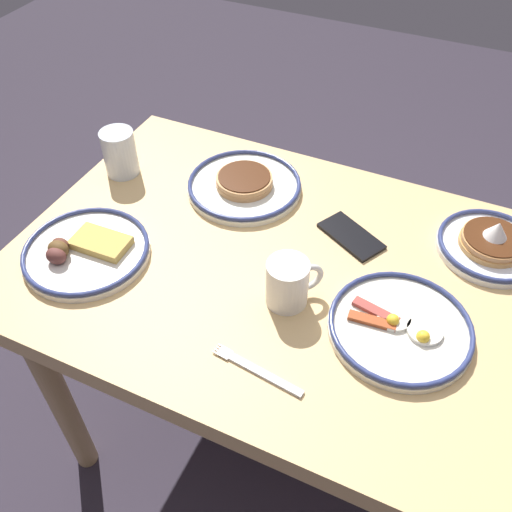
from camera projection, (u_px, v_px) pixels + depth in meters
The scene contains 10 objects.
ground_plane at pixel (279, 438), 1.67m from camera, with size 6.00×6.00×0.00m, color #302935.
dining_table at pixel (288, 297), 1.21m from camera, with size 1.15×0.77×0.75m.
plate_near_main at pixel (244, 184), 1.31m from camera, with size 0.27×0.27×0.04m.
plate_center_pancakes at pixel (400, 327), 1.02m from camera, with size 0.27×0.27×0.04m.
plate_far_companion at pixel (491, 244), 1.16m from camera, with size 0.22×0.22×0.08m.
plate_far_side at pixel (85, 251), 1.15m from camera, with size 0.26×0.26×0.05m.
coffee_mug at pixel (289, 282), 1.04m from camera, with size 0.10×0.10×0.10m.
drinking_glass at pixel (120, 155), 1.33m from camera, with size 0.08×0.08×0.11m.
cell_phone at pixel (351, 236), 1.20m from camera, with size 0.14×0.07×0.01m, color black.
fork_near at pixel (257, 371), 0.96m from camera, with size 0.18×0.04×0.01m.
Camera 1 is at (-0.27, 0.74, 1.58)m, focal length 38.81 mm.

